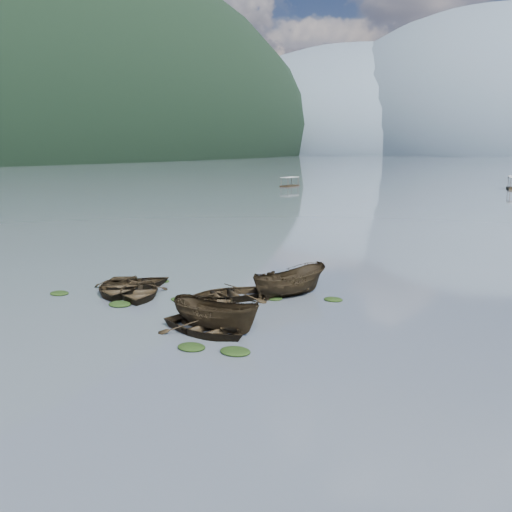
% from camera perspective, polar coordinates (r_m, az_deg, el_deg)
% --- Properties ---
extents(ground_plane, '(2400.00, 2400.00, 0.00)m').
position_cam_1_polar(ground_plane, '(24.79, -12.72, -9.17)').
color(ground_plane, '#4A525C').
extents(haze_mtn_a, '(520.00, 520.00, 280.00)m').
position_cam_1_polar(haze_mtn_a, '(958.24, 10.15, 10.01)').
color(haze_mtn_a, '#475666').
rests_on(haze_mtn_a, ground).
extents(haze_mtn_b, '(520.00, 520.00, 340.00)m').
position_cam_1_polar(haze_mtn_b, '(920.99, 22.31, 9.37)').
color(haze_mtn_b, '#475666').
rests_on(haze_mtn_b, ground).
extents(rowboat_0, '(5.35, 5.70, 0.96)m').
position_cam_1_polar(rowboat_0, '(33.24, -11.65, -4.02)').
color(rowboat_0, black).
rests_on(rowboat_0, ground).
extents(rowboat_1, '(4.46, 5.09, 0.88)m').
position_cam_1_polar(rowboat_1, '(35.46, -11.57, -3.09)').
color(rowboat_1, black).
rests_on(rowboat_1, ground).
extents(rowboat_2, '(4.78, 2.11, 1.80)m').
position_cam_1_polar(rowboat_2, '(26.76, -4.00, -7.43)').
color(rowboat_2, black).
rests_on(rowboat_2, ground).
extents(rowboat_3, '(4.75, 5.49, 0.95)m').
position_cam_1_polar(rowboat_3, '(30.18, -4.28, -5.33)').
color(rowboat_3, black).
rests_on(rowboat_3, ground).
extents(rowboat_4, '(5.25, 4.32, 0.94)m').
position_cam_1_polar(rowboat_4, '(26.47, -5.00, -7.65)').
color(rowboat_4, black).
rests_on(rowboat_4, ground).
extents(rowboat_6, '(5.57, 6.07, 1.03)m').
position_cam_1_polar(rowboat_6, '(34.39, -13.58, -3.61)').
color(rowboat_6, black).
rests_on(rowboat_6, ground).
extents(rowboat_7, '(5.68, 5.78, 0.98)m').
position_cam_1_polar(rowboat_7, '(32.14, -2.71, -4.31)').
color(rowboat_7, black).
rests_on(rowboat_7, ground).
extents(rowboat_8, '(4.04, 5.32, 1.94)m').
position_cam_1_polar(rowboat_8, '(32.74, 3.38, -4.04)').
color(rowboat_8, black).
rests_on(rowboat_8, ground).
extents(weed_clump_0, '(1.26, 1.03, 0.28)m').
position_cam_1_polar(weed_clump_0, '(31.64, -13.47, -4.84)').
color(weed_clump_0, black).
rests_on(weed_clump_0, ground).
extents(weed_clump_1, '(1.04, 0.83, 0.23)m').
position_cam_1_polar(weed_clump_1, '(32.11, -7.66, -4.41)').
color(weed_clump_1, black).
rests_on(weed_clump_1, ground).
extents(weed_clump_2, '(1.24, 0.99, 0.27)m').
position_cam_1_polar(weed_clump_2, '(24.51, -6.47, -9.20)').
color(weed_clump_2, black).
rests_on(weed_clump_2, ground).
extents(weed_clump_3, '(1.01, 0.85, 0.22)m').
position_cam_1_polar(weed_clump_3, '(32.07, 1.80, -4.34)').
color(weed_clump_3, black).
rests_on(weed_clump_3, ground).
extents(weed_clump_4, '(1.33, 1.05, 0.27)m').
position_cam_1_polar(weed_clump_4, '(23.88, -2.09, -9.68)').
color(weed_clump_4, black).
rests_on(weed_clump_4, ground).
extents(weed_clump_5, '(1.16, 0.94, 0.24)m').
position_cam_1_polar(weed_clump_5, '(35.03, -19.06, -3.64)').
color(weed_clump_5, black).
rests_on(weed_clump_5, ground).
extents(weed_clump_6, '(0.88, 0.74, 0.18)m').
position_cam_1_polar(weed_clump_6, '(36.68, -9.30, -2.56)').
color(weed_clump_6, black).
rests_on(weed_clump_6, ground).
extents(weed_clump_7, '(1.07, 0.86, 0.23)m').
position_cam_1_polar(weed_clump_7, '(32.08, 7.74, -4.43)').
color(weed_clump_7, black).
rests_on(weed_clump_7, ground).
extents(pontoon_left, '(2.80, 5.47, 2.01)m').
position_cam_1_polar(pontoon_left, '(128.75, 3.39, 6.95)').
color(pontoon_left, black).
rests_on(pontoon_left, ground).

